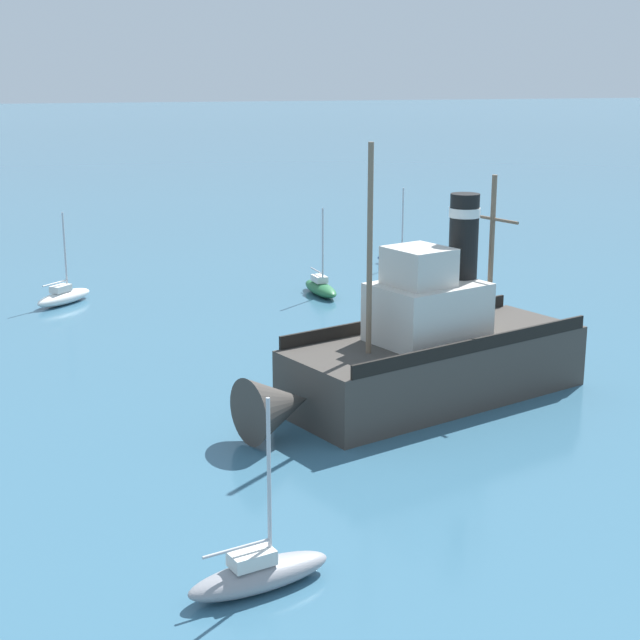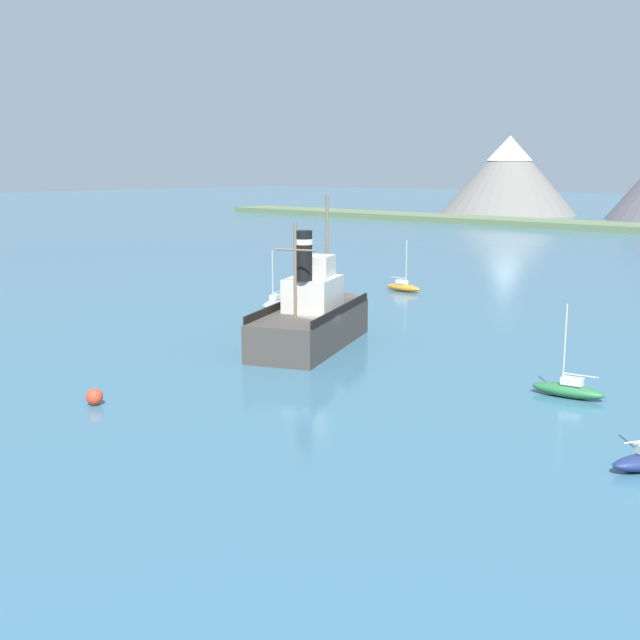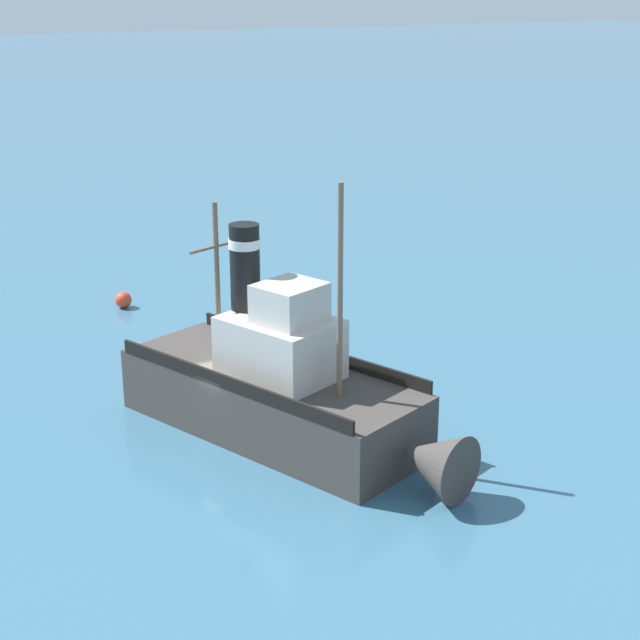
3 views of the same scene
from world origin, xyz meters
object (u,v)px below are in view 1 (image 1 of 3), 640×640
at_px(old_tugboat, 424,355).
at_px(sailboat_white, 64,296).
at_px(sailboat_green, 321,287).
at_px(sailboat_navy, 407,258).
at_px(sailboat_grey, 259,573).

relative_size(old_tugboat, sailboat_white, 2.99).
bearing_deg(sailboat_green, sailboat_navy, -47.05).
distance_m(old_tugboat, sailboat_green, 18.24).
bearing_deg(sailboat_grey, sailboat_navy, -23.90).
bearing_deg(sailboat_green, sailboat_white, 84.84).
distance_m(sailboat_white, sailboat_green, 13.93).
height_order(sailboat_white, sailboat_grey, same).
bearing_deg(sailboat_grey, sailboat_green, -16.68).
relative_size(sailboat_white, sailboat_grey, 1.00).
bearing_deg(old_tugboat, sailboat_grey, 144.60).
relative_size(sailboat_white, sailboat_navy, 1.00).
relative_size(old_tugboat, sailboat_grey, 2.99).
height_order(old_tugboat, sailboat_white, old_tugboat).
distance_m(sailboat_green, sailboat_grey, 31.57).
bearing_deg(sailboat_white, sailboat_grey, -171.33).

